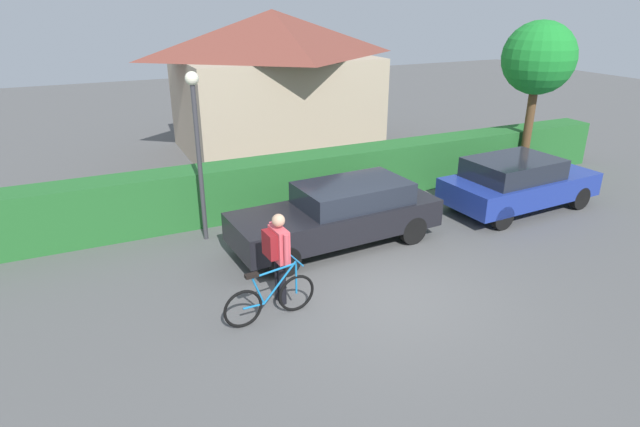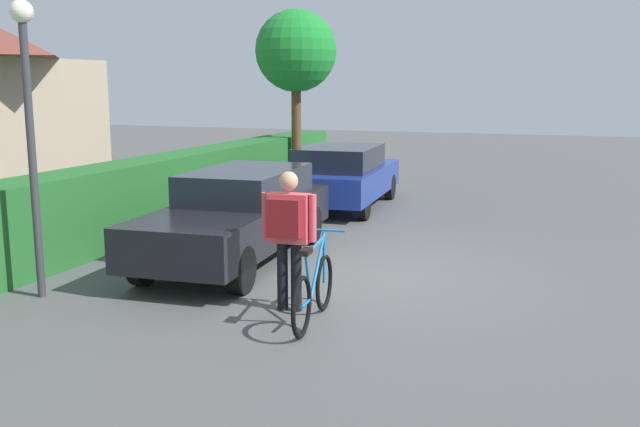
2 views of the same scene
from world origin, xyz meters
The scene contains 9 objects.
ground_plane centered at (0.00, 0.00, 0.00)m, with size 60.00×60.00×0.00m, color #535353.
hedge_row centered at (0.00, 4.64, 0.66)m, with size 20.22×0.90×1.33m, color #24642A.
house_distant centered at (1.69, 10.16, 2.39)m, with size 6.57×4.99×4.68m.
parked_car_near centered at (0.15, 2.10, 0.73)m, with size 4.62×1.88×1.37m.
parked_car_far centered at (5.16, 2.09, 0.72)m, with size 4.09×1.97×1.36m.
bicycle centered at (-2.20, 0.02, 0.38)m, with size 1.65×0.50×0.99m.
person_rider centered at (-1.89, 0.45, 1.02)m, with size 0.37×0.67×1.67m.
street_lamp centered at (-2.43, 3.64, 2.42)m, with size 0.28×0.28×3.66m.
tree_kerbside centered at (7.27, 4.00, 3.43)m, with size 2.01×2.01×4.48m.
Camera 1 is at (-4.65, -7.19, 5.00)m, focal length 29.60 mm.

